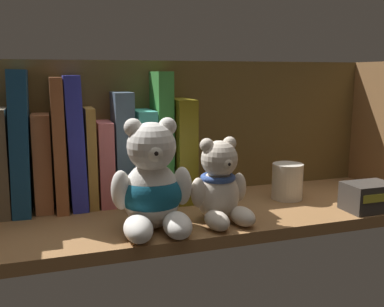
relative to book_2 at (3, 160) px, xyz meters
The scene contains 17 objects.
shelf_board 35.54cm from the book_2, 18.01° to the right, with size 82.36×25.21×2.00cm, color olive.
shelf_back_panel 32.64cm from the book_2, ahead, with size 84.76×1.20×28.33cm, color brown.
book_2 is the anchor object (origin of this frame).
book_3 4.35cm from the book_2, ahead, with size 3.00×12.13×24.57cm, color navy.
book_4 6.40cm from the book_2, ahead, with size 2.99×9.61×17.06cm, color #A8633C.
book_5 9.60cm from the book_2, ahead, with size 2.05×12.25×23.29cm, color #9C5730.
book_6 12.34cm from the book_2, ahead, with size 2.75×11.11×23.60cm, color #2F34AC.
book_7 14.62cm from the book_2, ahead, with size 1.64×10.17×17.95cm, color #AF7E35.
book_8 17.21cm from the book_2, ahead, with size 2.68×10.08×15.42cm, color #C96464.
book_9 20.58cm from the book_2, ahead, with size 3.36×9.84×20.61cm, color #475B6E.
book_10 24.32cm from the book_2, ahead, with size 3.43×12.64×17.33cm, color teal.
book_11 27.97cm from the book_2, ahead, with size 2.81×11.03×24.27cm, color #388536.
book_12 31.37cm from the book_2, ahead, with size 3.55×14.79×19.26cm, color #6A5C10.
teddy_bear_larger 28.02cm from the book_2, 37.01° to the right, with size 12.69×13.27×17.36cm.
teddy_bear_smaller 37.62cm from the book_2, 26.50° to the right, with size 10.22×10.52×13.84cm.
pillar_candle 51.90cm from the book_2, ahead, with size 5.91×5.91×6.89cm, color silver.
small_product_box 64.09cm from the book_2, 17.99° to the right, with size 8.31×6.01×4.95cm.
Camera 1 is at (-24.67, -69.11, 25.92)cm, focal length 40.46 mm.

